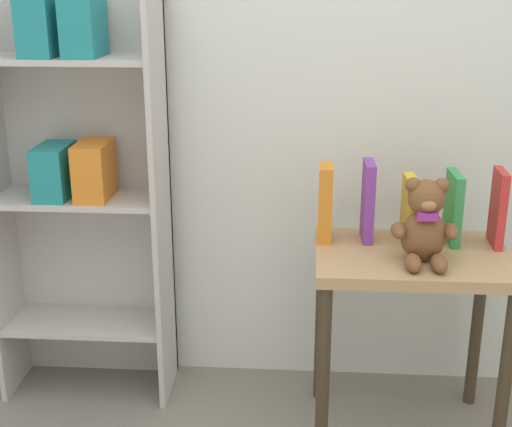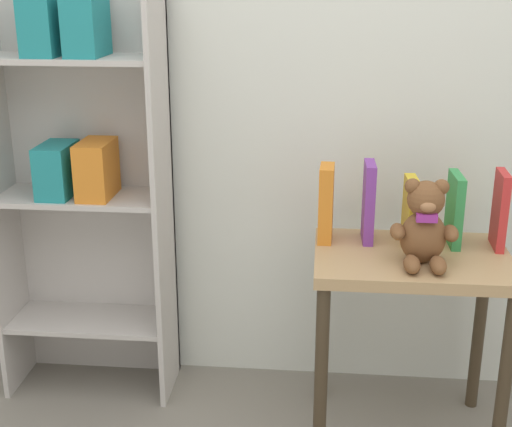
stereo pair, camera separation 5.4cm
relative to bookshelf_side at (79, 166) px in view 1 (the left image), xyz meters
The scene contains 9 objects.
wall_back 0.95m from the bookshelf_side, 10.18° to the left, with size 4.80×0.06×2.50m.
bookshelf_side is the anchor object (origin of this frame).
display_table 1.15m from the bookshelf_side, 11.72° to the right, with size 0.59×0.42×0.63m.
teddy_bear 1.15m from the bookshelf_side, 14.94° to the right, with size 0.19×0.18×0.25m.
book_standing_orange 0.84m from the bookshelf_side, ahead, with size 0.04×0.11×0.24m, color orange.
book_standing_purple 0.96m from the bookshelf_side, ahead, with size 0.03×0.12×0.25m, color purple.
book_standing_yellow 1.10m from the bookshelf_side, ahead, with size 0.03×0.15×0.20m, color gold.
book_standing_green 1.23m from the bookshelf_side, ahead, with size 0.03×0.15×0.22m, color #33934C.
book_standing_red 1.36m from the bookshelf_side, ahead, with size 0.03×0.13×0.24m, color red.
Camera 1 is at (-0.08, -0.93, 1.43)m, focal length 50.00 mm.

